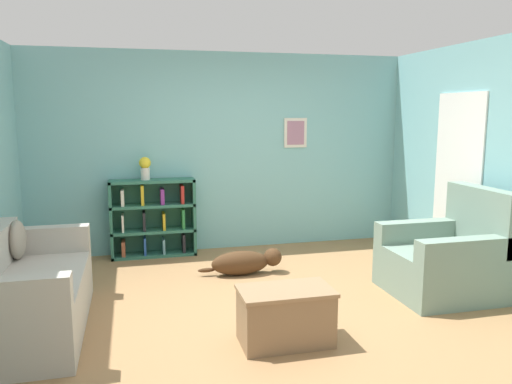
% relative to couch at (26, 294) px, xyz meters
% --- Properties ---
extents(ground_plane, '(14.00, 14.00, 0.00)m').
position_rel_couch_xyz_m(ground_plane, '(2.08, -0.01, -0.33)').
color(ground_plane, '#997047').
extents(wall_back, '(5.60, 0.13, 2.60)m').
position_rel_couch_xyz_m(wall_back, '(2.08, 2.24, 0.97)').
color(wall_back, '#7AB7BC').
rests_on(wall_back, ground_plane).
extents(wall_right, '(0.16, 5.00, 2.60)m').
position_rel_couch_xyz_m(wall_right, '(4.62, 0.01, 0.97)').
color(wall_right, '#7AB7BC').
rests_on(wall_right, ground_plane).
extents(couch, '(0.82, 1.73, 0.85)m').
position_rel_couch_xyz_m(couch, '(0.00, 0.00, 0.00)').
color(couch, '#ADA89E').
rests_on(couch, ground_plane).
extents(bookshelf, '(1.06, 0.28, 0.99)m').
position_rel_couch_xyz_m(bookshelf, '(1.14, 2.05, 0.16)').
color(bookshelf, '#2D6B56').
rests_on(bookshelf, ground_plane).
extents(recliner_chair, '(1.05, 0.96, 1.08)m').
position_rel_couch_xyz_m(recliner_chair, '(3.98, -0.06, 0.03)').
color(recliner_chair, gray).
rests_on(recliner_chair, ground_plane).
extents(coffee_table, '(0.74, 0.43, 0.45)m').
position_rel_couch_xyz_m(coffee_table, '(2.04, -0.72, -0.09)').
color(coffee_table, '#846647').
rests_on(coffee_table, ground_plane).
extents(dog, '(0.97, 0.25, 0.28)m').
position_rel_couch_xyz_m(dog, '(2.11, 1.02, -0.18)').
color(dog, '#472D19').
rests_on(dog, ground_plane).
extents(vase, '(0.15, 0.15, 0.29)m').
position_rel_couch_xyz_m(vase, '(1.05, 2.03, 0.82)').
color(vase, silver).
rests_on(vase, bookshelf).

